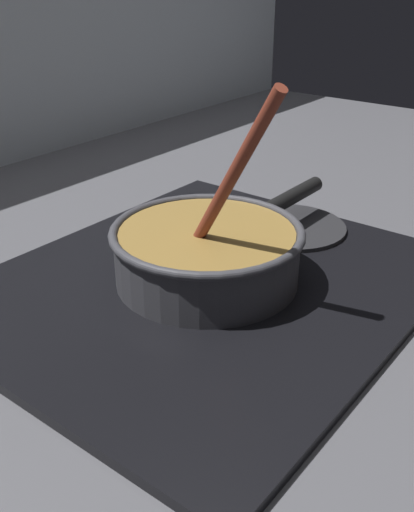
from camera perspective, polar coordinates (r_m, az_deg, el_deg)
ground at (r=0.63m, az=7.46°, el=-12.06°), size 2.40×1.60×0.04m
hob_plate at (r=0.74m, az=0.00°, el=-2.67°), size 0.56×0.48×0.01m
burner_ring at (r=0.74m, az=-0.00°, el=-2.00°), size 0.18×0.18×0.01m
spare_burner at (r=0.89m, az=7.87°, el=2.80°), size 0.17×0.17×0.01m
cooking_pan at (r=0.72m, az=0.12°, el=0.45°), size 0.39×0.24×0.26m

